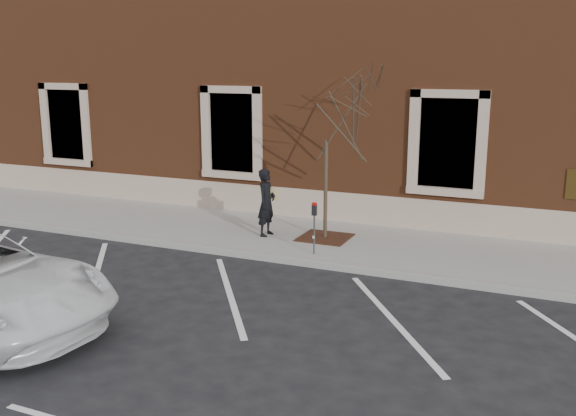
% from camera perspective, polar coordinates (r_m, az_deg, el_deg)
% --- Properties ---
extents(ground, '(120.00, 120.00, 0.00)m').
position_cam_1_polar(ground, '(14.35, -0.97, -4.77)').
color(ground, '#28282B').
rests_on(ground, ground).
extents(sidewalk_near, '(40.00, 3.50, 0.15)m').
position_cam_1_polar(sidewalk_near, '(15.87, 1.67, -2.76)').
color(sidewalk_near, '#A29E98').
rests_on(sidewalk_near, ground).
extents(curb_near, '(40.00, 0.12, 0.15)m').
position_cam_1_polar(curb_near, '(14.29, -1.05, -4.54)').
color(curb_near, '#9E9E99').
rests_on(curb_near, ground).
extents(parking_stripes, '(28.00, 4.40, 0.01)m').
position_cam_1_polar(parking_stripes, '(12.50, -5.22, -7.54)').
color(parking_stripes, silver).
rests_on(parking_stripes, ground).
extents(building_civic, '(40.00, 8.62, 8.00)m').
position_cam_1_polar(building_civic, '(20.96, 8.06, 11.78)').
color(building_civic, brown).
rests_on(building_civic, ground).
extents(man, '(0.43, 0.63, 1.66)m').
position_cam_1_polar(man, '(15.73, -1.92, 0.49)').
color(man, black).
rests_on(man, sidewalk_near).
extents(parking_meter, '(0.11, 0.08, 1.18)m').
position_cam_1_polar(parking_meter, '(14.18, 2.35, -0.95)').
color(parking_meter, '#595B60').
rests_on(parking_meter, sidewalk_near).
extents(tree_grate, '(1.18, 1.18, 0.03)m').
position_cam_1_polar(tree_grate, '(15.68, 3.30, -2.63)').
color(tree_grate, '#452716').
rests_on(tree_grate, sidewalk_near).
extents(sapling, '(2.61, 2.61, 4.35)m').
position_cam_1_polar(sapling, '(15.16, 3.45, 8.48)').
color(sapling, '#3E3425').
rests_on(sapling, sidewalk_near).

